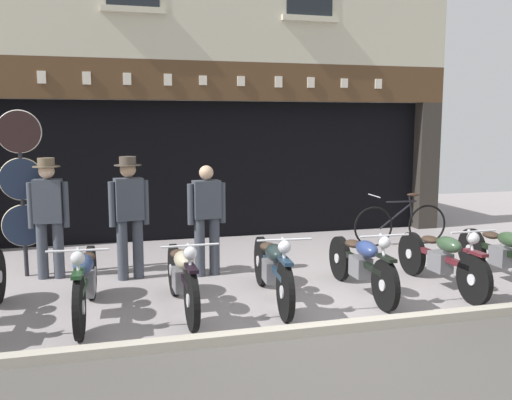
{
  "coord_description": "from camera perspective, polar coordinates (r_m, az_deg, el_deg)",
  "views": [
    {
      "loc": [
        -2.18,
        -5.24,
        2.2
      ],
      "look_at": [
        0.02,
        2.82,
        1.05
      ],
      "focal_mm": 39.64,
      "sensor_mm": 36.0,
      "label": 1
    }
  ],
  "objects": [
    {
      "name": "advert_board_far",
      "position": [
        11.88,
        11.0,
        4.54
      ],
      "size": [
        0.79,
        0.03,
        0.91
      ],
      "color": "beige"
    },
    {
      "name": "motorcycle_center_left",
      "position": [
        6.69,
        -7.45,
        -7.57
      ],
      "size": [
        0.62,
        1.97,
        0.92
      ],
      "rotation": [
        0.0,
        0.0,
        3.16
      ],
      "color": "black",
      "rests_on": "ground"
    },
    {
      "name": "shopkeeper_center",
      "position": [
        8.08,
        -12.68,
        -1.08
      ],
      "size": [
        0.55,
        0.37,
        1.74
      ],
      "rotation": [
        0.0,
        0.0,
        3.31
      ],
      "color": "#3D424C",
      "rests_on": "ground"
    },
    {
      "name": "motorcycle_right",
      "position": [
        7.91,
        18.22,
        -5.58
      ],
      "size": [
        0.62,
        2.04,
        0.91
      ],
      "rotation": [
        0.0,
        0.0,
        3.15
      ],
      "color": "black",
      "rests_on": "ground"
    },
    {
      "name": "leaning_bicycle",
      "position": [
        10.53,
        14.42,
        -2.33
      ],
      "size": [
        1.78,
        0.5,
        0.96
      ],
      "rotation": [
        0.0,
        0.0,
        1.52
      ],
      "color": "black",
      "rests_on": "ground"
    },
    {
      "name": "ground",
      "position": [
        5.28,
        11.19,
        -17.41
      ],
      "size": [
        21.12,
        22.0,
        0.18
      ],
      "color": "gray"
    },
    {
      "name": "salesman_left",
      "position": [
        8.44,
        -20.2,
        -1.11
      ],
      "size": [
        0.56,
        0.37,
        1.71
      ],
      "rotation": [
        0.0,
        0.0,
        3.04
      ],
      "color": "#3D424C",
      "rests_on": "ground"
    },
    {
      "name": "salesman_right",
      "position": [
        8.12,
        -5.0,
        -1.54
      ],
      "size": [
        0.56,
        0.26,
        1.6
      ],
      "rotation": [
        0.0,
        0.0,
        3.23
      ],
      "color": "#3D424C",
      "rests_on": "ground"
    },
    {
      "name": "advert_board_near",
      "position": [
        11.39,
        5.42,
        4.46
      ],
      "size": [
        0.79,
        0.03,
        0.9
      ],
      "color": "silver"
    },
    {
      "name": "motorcycle_center_right",
      "position": [
        7.41,
        10.61,
        -6.25
      ],
      "size": [
        0.62,
        1.99,
        0.9
      ],
      "rotation": [
        0.0,
        0.0,
        3.12
      ],
      "color": "black",
      "rests_on": "ground"
    },
    {
      "name": "shop_facade",
      "position": [
        12.44,
        -5.22,
        5.71
      ],
      "size": [
        9.42,
        4.42,
        6.5
      ],
      "color": "black",
      "rests_on": "ground"
    },
    {
      "name": "motorcycle_left",
      "position": [
        6.73,
        -16.84,
        -7.74
      ],
      "size": [
        0.62,
        2.05,
        0.93
      ],
      "rotation": [
        0.0,
        0.0,
        3.07
      ],
      "color": "black",
      "rests_on": "ground"
    },
    {
      "name": "motorcycle_center",
      "position": [
        6.99,
        1.67,
        -6.82
      ],
      "size": [
        0.62,
        2.1,
        0.93
      ],
      "rotation": [
        0.0,
        0.0,
        3.05
      ],
      "color": "black",
      "rests_on": "ground"
    },
    {
      "name": "tyre_sign_pole",
      "position": [
        8.63,
        -22.57,
        1.78
      ],
      "size": [
        0.61,
        0.06,
        2.38
      ],
      "color": "#232328",
      "rests_on": "ground"
    },
    {
      "name": "motorcycle_far_right",
      "position": [
        8.55,
        23.64,
        -4.89
      ],
      "size": [
        0.62,
        2.0,
        0.9
      ],
      "rotation": [
        0.0,
        0.0,
        3.1
      ],
      "color": "black",
      "rests_on": "ground"
    }
  ]
}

